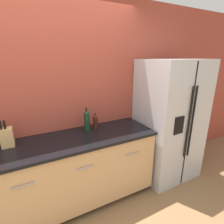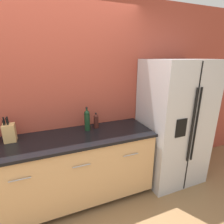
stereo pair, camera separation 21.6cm
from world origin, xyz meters
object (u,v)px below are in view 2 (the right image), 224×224
object	(u,v)px
oil_bottle	(96,121)
refrigerator	(173,123)
knife_block	(9,133)
wine_bottle	(87,120)

from	to	relation	value
oil_bottle	refrigerator	bearing A→B (deg)	-10.27
knife_block	wine_bottle	bearing A→B (deg)	-0.90
refrigerator	oil_bottle	world-z (taller)	refrigerator
knife_block	wine_bottle	xyz separation A→B (m)	(0.89, -0.01, 0.03)
knife_block	oil_bottle	xyz separation A→B (m)	(1.02, 0.02, -0.01)
refrigerator	wine_bottle	world-z (taller)	refrigerator
refrigerator	knife_block	xyz separation A→B (m)	(-2.16, 0.19, 0.13)
wine_bottle	oil_bottle	distance (m)	0.14
wine_bottle	oil_bottle	xyz separation A→B (m)	(0.13, 0.03, -0.04)
knife_block	oil_bottle	world-z (taller)	knife_block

